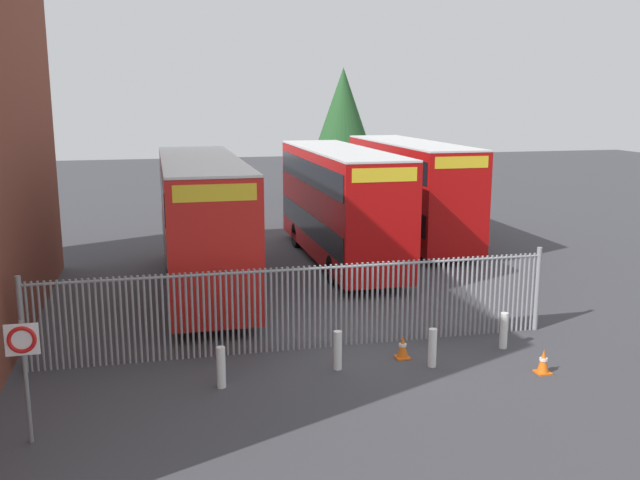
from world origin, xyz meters
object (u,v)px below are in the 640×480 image
(bollard_near_right, at_px, (432,348))
(speed_limit_sign_post, at_px, (23,354))
(double_decker_bus_near_gate, at_px, (202,219))
(bollard_center_front, at_px, (338,350))
(traffic_cone_mid_forecourt, at_px, (543,362))
(traffic_cone_by_gate, at_px, (403,347))
(double_decker_bus_behind_fence_right, at_px, (340,200))
(double_decker_bus_behind_fence_left, at_px, (409,187))
(bollard_near_left, at_px, (221,367))
(bollard_far_right, at_px, (504,331))

(bollard_near_right, xyz_separation_m, speed_limit_sign_post, (-8.79, -1.80, 1.30))
(double_decker_bus_near_gate, xyz_separation_m, bollard_near_right, (4.84, -8.20, -1.95))
(double_decker_bus_near_gate, xyz_separation_m, bollard_center_front, (2.58, -7.85, -1.95))
(bollard_near_right, relative_size, traffic_cone_mid_forecourt, 1.61)
(bollard_center_front, bearing_deg, traffic_cone_by_gate, 10.31)
(speed_limit_sign_post, bearing_deg, double_decker_bus_behind_fence_right, 53.84)
(traffic_cone_by_gate, xyz_separation_m, speed_limit_sign_post, (-8.28, -2.48, 1.49))
(bollard_center_front, xyz_separation_m, speed_limit_sign_post, (-6.53, -2.16, 1.30))
(double_decker_bus_behind_fence_left, distance_m, bollard_center_front, 15.86)
(bollard_near_left, height_order, bollard_center_front, same)
(bollard_center_front, height_order, speed_limit_sign_post, speed_limit_sign_post)
(double_decker_bus_behind_fence_left, xyz_separation_m, double_decker_bus_behind_fence_right, (-4.11, -3.34, 0.00))
(bollard_near_left, relative_size, speed_limit_sign_post, 0.40)
(traffic_cone_mid_forecourt, height_order, speed_limit_sign_post, speed_limit_sign_post)
(bollard_near_right, bearing_deg, double_decker_bus_near_gate, 120.52)
(traffic_cone_mid_forecourt, bearing_deg, speed_limit_sign_post, -175.85)
(bollard_center_front, height_order, traffic_cone_by_gate, bollard_center_front)
(bollard_near_right, height_order, speed_limit_sign_post, speed_limit_sign_post)
(traffic_cone_by_gate, bearing_deg, bollard_near_left, -170.77)
(bollard_near_left, bearing_deg, speed_limit_sign_post, -154.99)
(double_decker_bus_behind_fence_right, distance_m, bollard_near_left, 12.70)
(bollard_center_front, xyz_separation_m, traffic_cone_mid_forecourt, (4.64, -1.35, -0.19))
(traffic_cone_by_gate, bearing_deg, bollard_far_right, 1.46)
(bollard_near_right, bearing_deg, speed_limit_sign_post, -168.41)
(double_decker_bus_near_gate, xyz_separation_m, traffic_cone_mid_forecourt, (7.22, -9.20, -2.13))
(bollard_center_front, bearing_deg, double_decker_bus_near_gate, 108.20)
(traffic_cone_by_gate, relative_size, speed_limit_sign_post, 0.25)
(double_decker_bus_near_gate, bearing_deg, speed_limit_sign_post, -111.55)
(bollard_far_right, xyz_separation_m, speed_limit_sign_post, (-11.06, -2.55, 1.30))
(double_decker_bus_behind_fence_right, distance_m, bollard_center_front, 11.31)
(double_decker_bus_behind_fence_right, height_order, bollard_center_front, double_decker_bus_behind_fence_right)
(double_decker_bus_behind_fence_right, bearing_deg, double_decker_bus_near_gate, -152.08)
(double_decker_bus_behind_fence_right, height_order, traffic_cone_by_gate, double_decker_bus_behind_fence_right)
(double_decker_bus_behind_fence_left, relative_size, double_decker_bus_behind_fence_right, 1.00)
(double_decker_bus_behind_fence_right, relative_size, bollard_center_front, 11.38)
(bollard_near_right, bearing_deg, bollard_near_left, -179.30)
(double_decker_bus_behind_fence_right, bearing_deg, bollard_near_right, -93.34)
(bollard_near_right, relative_size, bollard_far_right, 1.00)
(double_decker_bus_near_gate, distance_m, speed_limit_sign_post, 10.78)
(double_decker_bus_behind_fence_left, bearing_deg, double_decker_bus_near_gate, -146.96)
(double_decker_bus_behind_fence_left, xyz_separation_m, traffic_cone_by_gate, (-5.26, -13.77, -2.13))
(double_decker_bus_near_gate, distance_m, bollard_near_left, 8.50)
(bollard_center_front, relative_size, bollard_near_right, 1.00)
(bollard_near_right, xyz_separation_m, traffic_cone_mid_forecourt, (2.38, -0.99, -0.19))
(double_decker_bus_behind_fence_left, distance_m, speed_limit_sign_post, 21.17)
(double_decker_bus_behind_fence_right, height_order, bollard_far_right, double_decker_bus_behind_fence_right)
(bollard_near_left, relative_size, bollard_center_front, 1.00)
(double_decker_bus_behind_fence_right, bearing_deg, speed_limit_sign_post, -126.16)
(double_decker_bus_near_gate, relative_size, traffic_cone_by_gate, 18.32)
(double_decker_bus_near_gate, distance_m, bollard_far_right, 10.49)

